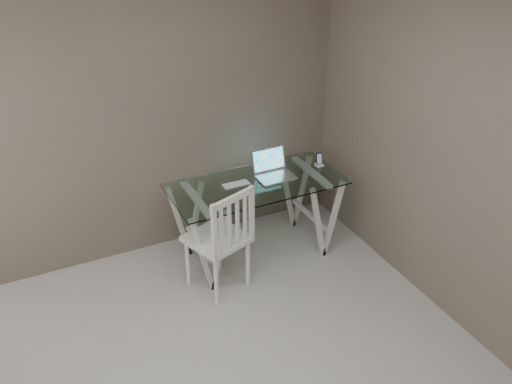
# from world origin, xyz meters

# --- Properties ---
(room) EXTENTS (4.50, 4.52, 2.71)m
(room) POSITION_xyz_m (-0.06, 0.02, 1.72)
(room) COLOR #A9A6A2
(room) RESTS_ON ground
(desk) EXTENTS (1.50, 0.70, 0.75)m
(desk) POSITION_xyz_m (0.99, 1.69, 0.38)
(desk) COLOR silver
(desk) RESTS_ON ground
(chair) EXTENTS (0.56, 0.56, 0.96)m
(chair) POSITION_xyz_m (0.53, 1.37, 0.53)
(chair) COLOR white
(chair) RESTS_ON ground
(laptop) EXTENTS (0.32, 0.28, 0.22)m
(laptop) POSITION_xyz_m (1.18, 1.76, 0.80)
(laptop) COLOR silver
(laptop) RESTS_ON desk
(keyboard) EXTENTS (0.25, 0.11, 0.01)m
(keyboard) POSITION_xyz_m (0.82, 1.74, 0.75)
(keyboard) COLOR silver
(keyboard) RESTS_ON desk
(mouse) EXTENTS (0.12, 0.07, 0.04)m
(mouse) POSITION_xyz_m (0.82, 1.55, 0.77)
(mouse) COLOR white
(mouse) RESTS_ON desk
(phone_dock) EXTENTS (0.07, 0.07, 0.12)m
(phone_dock) POSITION_xyz_m (1.65, 1.74, 0.78)
(phone_dock) COLOR white
(phone_dock) RESTS_ON desk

